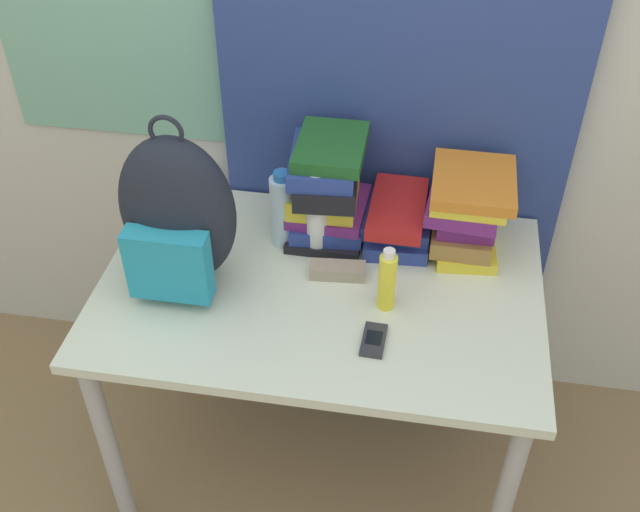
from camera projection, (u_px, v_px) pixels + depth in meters
wall_back at (347, 36)px, 2.04m from camera, size 6.00×0.06×2.50m
curtain_blue at (401, 49)px, 1.98m from camera, size 1.00×0.04×2.50m
desk at (320, 310)px, 2.06m from camera, size 1.18×0.78×0.76m
backpack at (177, 216)px, 1.89m from camera, size 0.30×0.23×0.49m
book_stack_left at (327, 189)px, 2.08m from camera, size 0.23×0.28×0.30m
book_stack_center at (397, 219)px, 2.12m from camera, size 0.20×0.29×0.12m
book_stack_right at (466, 209)px, 2.05m from camera, size 0.23×0.28×0.23m
water_bottle at (283, 210)px, 2.07m from camera, size 0.07×0.07×0.24m
sports_bottle at (317, 210)px, 2.03m from camera, size 0.07×0.07×0.29m
sunscreen_bottle at (387, 281)px, 1.88m from camera, size 0.05×0.05×0.19m
cell_phone at (374, 340)px, 1.83m from camera, size 0.06×0.11×0.02m
sunglasses_case at (338, 270)px, 2.02m from camera, size 0.15×0.07×0.04m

